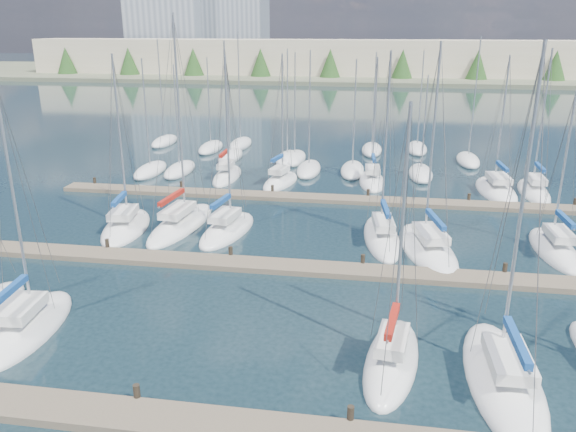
# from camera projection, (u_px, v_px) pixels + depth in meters

# --- Properties ---
(ground) EXTENTS (400.00, 400.00, 0.00)m
(ground) POSITION_uv_depth(u_px,v_px,m) (342.00, 134.00, 74.01)
(ground) COLOR #192B33
(ground) RESTS_ON ground
(dock_near) EXTENTS (44.00, 1.93, 1.10)m
(dock_near) POSITION_uv_depth(u_px,v_px,m) (235.00, 428.00, 19.74)
(dock_near) COLOR #6B5E4C
(dock_near) RESTS_ON ground
(dock_mid) EXTENTS (44.00, 1.93, 1.10)m
(dock_mid) POSITION_uv_depth(u_px,v_px,m) (293.00, 267.00, 32.83)
(dock_mid) COLOR #6B5E4C
(dock_mid) RESTS_ON ground
(dock_far) EXTENTS (44.00, 1.93, 1.10)m
(dock_far) POSITION_uv_depth(u_px,v_px,m) (318.00, 198.00, 45.92)
(dock_far) COLOR #6B5E4C
(dock_far) RESTS_ON ground
(sailboat_p) EXTENTS (2.69, 6.88, 11.76)m
(sailboat_p) POSITION_uv_depth(u_px,v_px,m) (372.00, 181.00, 50.85)
(sailboat_p) COLOR white
(sailboat_p) RESTS_ON ground
(sailboat_n) EXTENTS (2.30, 7.17, 13.07)m
(sailboat_n) POSITION_uv_depth(u_px,v_px,m) (227.00, 176.00, 52.59)
(sailboat_n) COLOR white
(sailboat_n) RESTS_ON ground
(sailboat_k) EXTENTS (3.15, 8.62, 12.88)m
(sailboat_k) POSITION_uv_depth(u_px,v_px,m) (382.00, 237.00, 37.41)
(sailboat_k) COLOR white
(sailboat_k) RESTS_ON ground
(sailboat_e) EXTENTS (2.94, 8.82, 13.88)m
(sailboat_e) POSITION_uv_depth(u_px,v_px,m) (503.00, 378.00, 22.48)
(sailboat_e) COLOR white
(sailboat_e) RESTS_ON ground
(sailboat_r) EXTENTS (2.43, 7.66, 12.62)m
(sailboat_r) POSITION_uv_depth(u_px,v_px,m) (534.00, 191.00, 47.69)
(sailboat_r) COLOR white
(sailboat_r) RESTS_ON ground
(sailboat_c) EXTENTS (3.45, 7.58, 12.42)m
(sailboat_c) POSITION_uv_depth(u_px,v_px,m) (28.00, 327.00, 26.27)
(sailboat_c) COLOR white
(sailboat_c) RESTS_ON ground
(sailboat_h) EXTENTS (3.97, 7.77, 12.60)m
(sailboat_h) POSITION_uv_depth(u_px,v_px,m) (126.00, 227.00, 39.31)
(sailboat_h) COLOR white
(sailboat_h) RESTS_ON ground
(sailboat_j) EXTENTS (3.63, 7.67, 12.56)m
(sailboat_j) POSITION_uv_depth(u_px,v_px,m) (227.00, 230.00, 38.72)
(sailboat_j) COLOR white
(sailboat_j) RESTS_ON ground
(sailboat_l) EXTENTS (4.60, 9.36, 13.48)m
(sailboat_l) POSITION_uv_depth(u_px,v_px,m) (427.00, 248.00, 35.53)
(sailboat_l) COLOR white
(sailboat_l) RESTS_ON ground
(sailboat_d) EXTENTS (3.15, 7.18, 11.66)m
(sailboat_d) POSITION_uv_depth(u_px,v_px,m) (392.00, 360.00, 23.66)
(sailboat_d) COLOR white
(sailboat_d) RESTS_ON ground
(sailboat_q) EXTENTS (3.41, 8.44, 12.04)m
(sailboat_q) POSITION_uv_depth(u_px,v_px,m) (496.00, 190.00, 48.06)
(sailboat_q) COLOR white
(sailboat_q) RESTS_ON ground
(sailboat_m) EXTENTS (2.56, 7.64, 10.81)m
(sailboat_m) POSITION_uv_depth(u_px,v_px,m) (554.00, 249.00, 35.39)
(sailboat_m) COLOR white
(sailboat_m) RESTS_ON ground
(sailboat_i) EXTENTS (3.52, 9.56, 15.10)m
(sailboat_i) POSITION_uv_depth(u_px,v_px,m) (181.00, 224.00, 39.86)
(sailboat_i) COLOR white
(sailboat_i) RESTS_ON ground
(sailboat_o) EXTENTS (3.50, 6.57, 12.05)m
(sailboat_o) POSITION_uv_depth(u_px,v_px,m) (280.00, 182.00, 50.63)
(sailboat_o) COLOR white
(sailboat_o) RESTS_ON ground
(distant_boats) EXTENTS (36.93, 20.75, 13.30)m
(distant_boats) POSITION_uv_depth(u_px,v_px,m) (291.00, 158.00, 59.37)
(distant_boats) COLOR #9EA0A5
(distant_boats) RESTS_ON ground
(shoreline) EXTENTS (400.00, 60.00, 38.00)m
(shoreline) POSITION_uv_depth(u_px,v_px,m) (317.00, 48.00, 157.50)
(shoreline) COLOR #666B51
(shoreline) RESTS_ON ground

